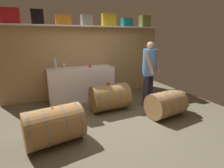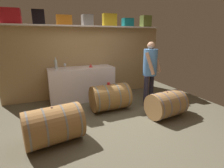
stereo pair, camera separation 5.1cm
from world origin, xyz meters
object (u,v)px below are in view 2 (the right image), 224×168
(toolcase_orange, at_px, (64,20))
(toolcase_grey, at_px, (87,20))
(toolcase_olive, at_px, (146,21))
(work_cabinet, at_px, (82,84))
(toolcase_teal, at_px, (128,22))
(red_funnel, at_px, (91,66))
(winemaker_pouring, at_px, (150,67))
(toolcase_black, at_px, (39,17))
(toolcase_red, at_px, (11,16))
(toolcase_yellow, at_px, (110,20))
(wine_barrel_near, at_px, (110,97))
(wine_glass, at_px, (65,65))
(wine_bottle_clear, at_px, (56,64))
(wine_barrel_far, at_px, (53,125))
(tasting_cup, at_px, (108,84))
(wine_barrel_flank, at_px, (166,104))

(toolcase_orange, xyz_separation_m, toolcase_grey, (0.63, 0.00, 0.02))
(toolcase_olive, relative_size, work_cabinet, 0.19)
(toolcase_teal, height_order, toolcase_olive, toolcase_olive)
(red_funnel, distance_m, winemaker_pouring, 1.62)
(toolcase_black, relative_size, toolcase_olive, 1.03)
(toolcase_red, distance_m, toolcase_yellow, 2.51)
(toolcase_yellow, height_order, wine_barrel_near, toolcase_yellow)
(toolcase_teal, distance_m, red_funnel, 1.77)
(toolcase_yellow, distance_m, wine_glass, 1.82)
(work_cabinet, xyz_separation_m, wine_bottle_clear, (-0.66, 0.06, 0.60))
(work_cabinet, relative_size, wine_glass, 13.25)
(toolcase_grey, bearing_deg, toolcase_yellow, -0.25)
(winemaker_pouring, bearing_deg, wine_bottle_clear, -54.75)
(wine_glass, relative_size, wine_barrel_far, 0.13)
(wine_barrel_near, bearing_deg, tasting_cup, 178.28)
(tasting_cup, bearing_deg, work_cabinet, 114.05)
(toolcase_orange, relative_size, toolcase_teal, 1.27)
(toolcase_grey, height_order, toolcase_teal, toolcase_grey)
(toolcase_grey, distance_m, winemaker_pouring, 2.15)
(toolcase_yellow, height_order, red_funnel, toolcase_yellow)
(red_funnel, distance_m, wine_barrel_flank, 2.26)
(toolcase_grey, height_order, tasting_cup, toolcase_grey)
(work_cabinet, bearing_deg, wine_glass, 170.17)
(toolcase_red, distance_m, wine_bottle_clear, 1.49)
(wine_barrel_far, relative_size, wine_barrel_flank, 1.17)
(toolcase_grey, relative_size, red_funnel, 2.62)
(toolcase_yellow, relative_size, wine_glass, 2.93)
(toolcase_red, relative_size, wine_glass, 3.19)
(toolcase_yellow, bearing_deg, wine_barrel_flank, -71.65)
(toolcase_red, xyz_separation_m, wine_barrel_flank, (3.06, -2.05, -1.94))
(wine_barrel_flank, distance_m, tasting_cup, 1.41)
(toolcase_black, bearing_deg, toolcase_orange, 3.47)
(toolcase_yellow, height_order, tasting_cup, toolcase_yellow)
(toolcase_black, xyz_separation_m, toolcase_grey, (1.24, 0.00, -0.03))
(wine_barrel_far, xyz_separation_m, tasting_cup, (1.37, 0.94, 0.35))
(wine_barrel_far, xyz_separation_m, winemaker_pouring, (2.50, 0.87, 0.69))
(red_funnel, bearing_deg, wine_bottle_clear, 172.54)
(toolcase_yellow, xyz_separation_m, tasting_cup, (-0.51, -1.19, -1.56))
(toolcase_yellow, xyz_separation_m, toolcase_olive, (1.23, 0.00, -0.00))
(toolcase_grey, distance_m, wine_barrel_flank, 3.05)
(toolcase_olive, distance_m, wine_barrel_flank, 2.90)
(work_cabinet, distance_m, wine_glass, 0.71)
(toolcase_olive, distance_m, wine_bottle_clear, 3.06)
(toolcase_olive, relative_size, wine_glass, 2.51)
(toolcase_yellow, distance_m, toolcase_teal, 0.59)
(toolcase_black, xyz_separation_m, wine_bottle_clear, (0.30, -0.16, -1.16))
(wine_bottle_clear, height_order, wine_barrel_far, wine_bottle_clear)
(toolcase_teal, relative_size, work_cabinet, 0.17)
(toolcase_red, distance_m, toolcase_black, 0.61)
(toolcase_orange, distance_m, toolcase_grey, 0.63)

